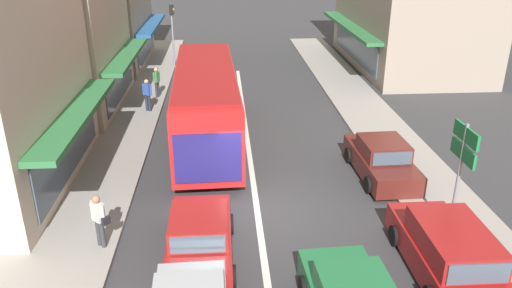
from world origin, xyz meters
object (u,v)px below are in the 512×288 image
pedestrian_browsing_midblock (147,93)px  directional_road_sign (463,154)px  city_bus (206,99)px  parked_sedan_kerb_second (381,160)px  sedan_adjacent_lane_lead (200,239)px  parked_wagon_kerb_front (447,252)px  pedestrian_far_walker (157,81)px  traffic_light_downstreet (172,25)px  pedestrian_with_handbag_near (99,218)px

pedestrian_browsing_midblock → directional_road_sign: bearing=-48.6°
city_bus → parked_sedan_kerb_second: size_ratio=2.57×
city_bus → sedan_adjacent_lane_lead: (-0.01, -8.80, -1.22)m
sedan_adjacent_lane_lead → parked_wagon_kerb_front: size_ratio=0.93×
pedestrian_far_walker → parked_sedan_kerb_second: bearing=-47.0°
traffic_light_downstreet → pedestrian_with_handbag_near: traffic_light_downstreet is taller
city_bus → parked_wagon_kerb_front: city_bus is taller
sedan_adjacent_lane_lead → pedestrian_with_handbag_near: 2.93m
parked_wagon_kerb_front → pedestrian_far_walker: (-9.31, 15.96, 0.32)m
traffic_light_downstreet → pedestrian_browsing_midblock: bearing=-93.6°
directional_road_sign → parked_sedan_kerb_second: bearing=102.0°
city_bus → pedestrian_far_walker: 6.69m
city_bus → pedestrian_browsing_midblock: 4.86m
traffic_light_downstreet → pedestrian_far_walker: (-0.37, -6.93, -1.79)m
traffic_light_downstreet → pedestrian_far_walker: bearing=-93.0°
parked_wagon_kerb_front → directional_road_sign: (0.94, 1.82, 1.96)m
city_bus → pedestrian_far_walker: size_ratio=6.71×
directional_road_sign → pedestrian_with_handbag_near: bearing=-179.9°
sedan_adjacent_lane_lead → pedestrian_far_walker: size_ratio=2.58×
traffic_light_downstreet → directional_road_sign: traffic_light_downstreet is taller
pedestrian_with_handbag_near → parked_sedan_kerb_second: bearing=23.7°
directional_road_sign → pedestrian_with_handbag_near: (-10.25, -0.02, -1.64)m
sedan_adjacent_lane_lead → pedestrian_with_handbag_near: (-2.83, 0.65, 0.40)m
directional_road_sign → pedestrian_far_walker: (-10.24, 14.15, -1.64)m
pedestrian_with_handbag_near → pedestrian_browsing_midblock: (-0.20, 11.86, -0.00)m
parked_wagon_kerb_front → pedestrian_with_handbag_near: (-9.31, 1.80, 0.32)m
city_bus → pedestrian_far_walker: (-2.83, 6.01, -0.81)m
parked_wagon_kerb_front → parked_sedan_kerb_second: (0.07, 5.92, -0.08)m
sedan_adjacent_lane_lead → pedestrian_with_handbag_near: pedestrian_with_handbag_near is taller
city_bus → pedestrian_with_handbag_near: bearing=-109.2°
traffic_light_downstreet → pedestrian_with_handbag_near: 21.18m
parked_wagon_kerb_front → directional_road_sign: bearing=62.7°
sedan_adjacent_lane_lead → traffic_light_downstreet: bearing=96.4°
pedestrian_browsing_midblock → sedan_adjacent_lane_lead: bearing=-76.4°
parked_wagon_kerb_front → parked_sedan_kerb_second: size_ratio=1.06×
parked_wagon_kerb_front → sedan_adjacent_lane_lead: bearing=169.9°
parked_wagon_kerb_front → city_bus: bearing=123.1°
pedestrian_browsing_midblock → pedestrian_far_walker: (0.21, 2.30, 0.00)m
parked_wagon_kerb_front → parked_sedan_kerb_second: parked_wagon_kerb_front is taller
pedestrian_far_walker → parked_wagon_kerb_front: bearing=-59.8°
city_bus → directional_road_sign: bearing=-47.6°
traffic_light_downstreet → parked_sedan_kerb_second: bearing=-62.1°
pedestrian_browsing_midblock → traffic_light_downstreet: bearing=86.4°
parked_sedan_kerb_second → traffic_light_downstreet: traffic_light_downstreet is taller
pedestrian_browsing_midblock → pedestrian_far_walker: 2.31m
pedestrian_with_handbag_near → sedan_adjacent_lane_lead: bearing=-12.9°
city_bus → pedestrian_browsing_midblock: city_bus is taller
pedestrian_far_walker → pedestrian_with_handbag_near: bearing=-90.0°
pedestrian_with_handbag_near → pedestrian_far_walker: bearing=90.0°
pedestrian_browsing_midblock → pedestrian_far_walker: same height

